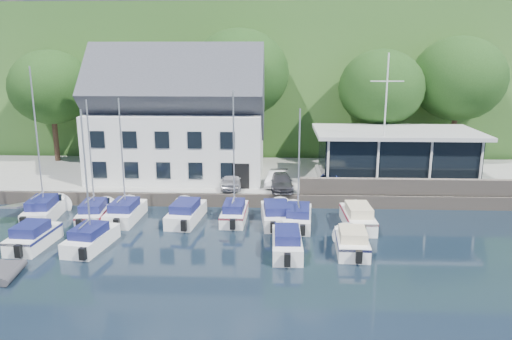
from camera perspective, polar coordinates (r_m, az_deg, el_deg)
The scene contains 32 objects.
ground at distance 27.23m, azimuth -0.38°, elevation -11.37°, with size 180.00×180.00×0.00m, color black.
quay at distance 43.58m, azimuth 0.70°, elevation -1.01°, with size 60.00×13.00×1.00m, color #989893.
quay_face at distance 37.33m, azimuth 0.41°, elevation -3.53°, with size 60.00×0.30×1.00m, color #6A5F54.
hillside at distance 86.74m, azimuth 1.57°, elevation 11.28°, with size 160.00×75.00×16.00m, color #2D5821.
field_patch at distance 95.02m, azimuth 6.70°, elevation 16.31°, with size 50.00×30.00×0.30m, color olive.
harbor_building at distance 42.41m, azimuth -8.86°, elevation 5.11°, with size 14.40×8.20×8.70m, color silver, non-canonical shape.
club_pavilion at distance 42.67m, azimuth 15.58°, elevation 1.68°, with size 13.20×7.20×4.10m, color black, non-canonical shape.
seawall at distance 38.93m, azimuth 18.39°, elevation -1.84°, with size 18.00×0.50×1.20m, color #6A5F54.
gangway at distance 39.72m, azimuth -24.31°, elevation -4.47°, with size 1.20×6.00×1.40m, color #B8B8BD, non-canonical shape.
car_silver at distance 39.02m, azimuth -2.77°, elevation -1.02°, with size 1.56×3.87×1.32m, color #BCBBC0.
car_white at distance 39.49m, azimuth 2.31°, elevation -0.96°, with size 1.22×3.49×1.15m, color silver.
car_dgrey at distance 38.45m, azimuth 2.89°, elevation -1.34°, with size 1.66×4.09×1.19m, color #29292E.
car_blue at distance 39.53m, azimuth 8.48°, elevation -1.04°, with size 1.40×3.54×1.21m, color #314198.
flagpole at distance 38.98m, azimuth 14.50°, elevation 5.27°, with size 2.47×0.20×10.27m, color silver, non-canonical shape.
tree_0 at distance 51.37m, azimuth -22.21°, elevation 6.76°, with size 7.71×7.71×10.54m, color black, non-canonical shape.
tree_1 at distance 49.28m, azimuth -13.46°, elevation 6.42°, with size 6.81×6.81×9.30m, color black, non-canonical shape.
tree_2 at distance 46.95m, azimuth -1.88°, elevation 8.37°, with size 9.11×9.11×12.45m, color black, non-canonical shape.
tree_4 at distance 47.46m, azimuth 13.99°, elevation 6.91°, with size 7.75×7.75×10.60m, color black, non-canonical shape.
tree_5 at distance 50.52m, azimuth 21.93°, elevation 7.38°, with size 8.60×8.60×11.75m, color black, non-canonical shape.
boat_r1_0 at distance 36.80m, azimuth -23.62°, elevation 1.96°, with size 1.96×6.53×9.59m, color white, non-canonical shape.
boat_r1_1 at distance 35.33m, azimuth -18.36°, elevation 1.13°, with size 1.82×6.09×8.58m, color white, non-canonical shape.
boat_r1_2 at distance 34.75m, azimuth -15.05°, elevation 1.37°, with size 1.99×6.13×8.82m, color white, non-canonical shape.
boat_r1_3 at distance 34.64m, azimuth -7.99°, elevation -4.63°, with size 1.96×6.49×1.47m, color white, non-canonical shape.
boat_r1_4 at distance 33.53m, azimuth -2.55°, elevation 1.12°, with size 1.72×5.91×8.51m, color white, non-canonical shape.
boat_r1_5 at distance 34.03m, azimuth 2.32°, elevation -4.86°, with size 2.03×6.35×1.45m, color white, non-canonical shape.
boat_r1_6 at distance 32.72m, azimuth 4.93°, elevation 0.77°, with size 1.93×6.32×8.52m, color white, non-canonical shape.
boat_r1_7 at distance 33.95m, azimuth 11.55°, elevation -5.08°, with size 1.91×6.44×1.56m, color white, non-canonical shape.
boat_r2_0 at distance 32.80m, azimuth -24.11°, elevation -6.74°, with size 1.97×5.46×1.52m, color white, non-canonical shape.
boat_r2_1 at distance 30.36m, azimuth -18.85°, elevation -0.70°, with size 1.96×5.86×8.75m, color white, non-canonical shape.
boat_r2_3 at distance 29.22m, azimuth 3.56°, elevation -8.00°, with size 1.83×6.24×1.50m, color white, non-canonical shape.
boat_r2_4 at distance 29.79m, azimuth 10.91°, elevation -7.85°, with size 1.94×5.29×1.45m, color white, non-canonical shape.
dinghy_1 at distance 29.40m, azimuth -26.91°, elevation -10.30°, with size 1.63×2.72×0.63m, color #343439, non-canonical shape.
Camera 1 is at (1.17, -24.66, 11.49)m, focal length 35.00 mm.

